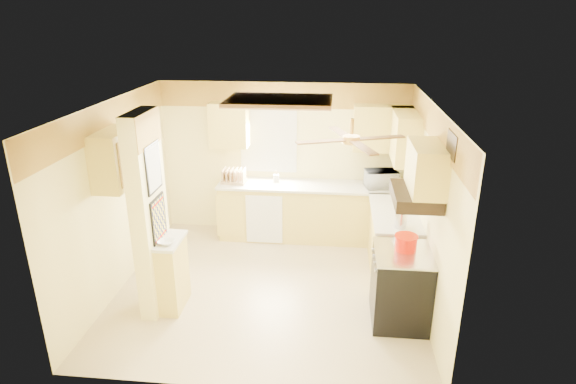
# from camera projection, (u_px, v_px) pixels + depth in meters

# --- Properties ---
(floor) EXTENTS (4.00, 4.00, 0.00)m
(floor) POSITION_uv_depth(u_px,v_px,m) (269.00, 287.00, 6.57)
(floor) COLOR #C5B088
(floor) RESTS_ON ground
(ceiling) EXTENTS (4.00, 4.00, 0.00)m
(ceiling) POSITION_uv_depth(u_px,v_px,m) (266.00, 105.00, 5.68)
(ceiling) COLOR white
(ceiling) RESTS_ON wall_back
(wall_back) EXTENTS (4.00, 0.00, 4.00)m
(wall_back) POSITION_uv_depth(u_px,v_px,m) (284.00, 159.00, 7.89)
(wall_back) COLOR #FFEF9B
(wall_back) RESTS_ON floor
(wall_front) EXTENTS (4.00, 0.00, 4.00)m
(wall_front) POSITION_uv_depth(u_px,v_px,m) (238.00, 280.00, 4.36)
(wall_front) COLOR #FFEF9B
(wall_front) RESTS_ON floor
(wall_left) EXTENTS (0.00, 3.80, 3.80)m
(wall_left) POSITION_uv_depth(u_px,v_px,m) (117.00, 197.00, 6.32)
(wall_left) COLOR #FFEF9B
(wall_left) RESTS_ON floor
(wall_right) EXTENTS (0.00, 3.80, 3.80)m
(wall_right) POSITION_uv_depth(u_px,v_px,m) (428.00, 209.00, 5.94)
(wall_right) COLOR #FFEF9B
(wall_right) RESTS_ON floor
(wallpaper_border) EXTENTS (4.00, 0.02, 0.40)m
(wallpaper_border) POSITION_uv_depth(u_px,v_px,m) (284.00, 95.00, 7.50)
(wallpaper_border) COLOR #F8C449
(wallpaper_border) RESTS_ON wall_back
(partition_column) EXTENTS (0.20, 0.70, 2.50)m
(partition_column) POSITION_uv_depth(u_px,v_px,m) (149.00, 215.00, 5.74)
(partition_column) COLOR #FFEF9B
(partition_column) RESTS_ON floor
(partition_ledge) EXTENTS (0.25, 0.55, 0.90)m
(partition_ledge) POSITION_uv_depth(u_px,v_px,m) (173.00, 275.00, 6.01)
(partition_ledge) COLOR #DFC45B
(partition_ledge) RESTS_ON floor
(ledge_top) EXTENTS (0.28, 0.58, 0.04)m
(ledge_top) POSITION_uv_depth(u_px,v_px,m) (169.00, 241.00, 5.84)
(ledge_top) COLOR silver
(ledge_top) RESTS_ON partition_ledge
(lower_cabinets_back) EXTENTS (3.00, 0.60, 0.90)m
(lower_cabinets_back) POSITION_uv_depth(u_px,v_px,m) (312.00, 213.00, 7.85)
(lower_cabinets_back) COLOR #DFC45B
(lower_cabinets_back) RESTS_ON floor
(lower_cabinets_right) EXTENTS (0.60, 1.40, 0.90)m
(lower_cabinets_right) POSITION_uv_depth(u_px,v_px,m) (393.00, 244.00, 6.81)
(lower_cabinets_right) COLOR #DFC45B
(lower_cabinets_right) RESTS_ON floor
(countertop_back) EXTENTS (3.04, 0.64, 0.04)m
(countertop_back) POSITION_uv_depth(u_px,v_px,m) (313.00, 186.00, 7.68)
(countertop_back) COLOR silver
(countertop_back) RESTS_ON lower_cabinets_back
(countertop_right) EXTENTS (0.64, 1.44, 0.04)m
(countertop_right) POSITION_uv_depth(u_px,v_px,m) (395.00, 213.00, 6.64)
(countertop_right) COLOR silver
(countertop_right) RESTS_ON lower_cabinets_right
(dishwasher_panel) EXTENTS (0.58, 0.02, 0.80)m
(dishwasher_panel) POSITION_uv_depth(u_px,v_px,m) (264.00, 220.00, 7.64)
(dishwasher_panel) COLOR white
(dishwasher_panel) RESTS_ON lower_cabinets_back
(window) EXTENTS (0.92, 0.02, 1.02)m
(window) POSITION_uv_depth(u_px,v_px,m) (268.00, 142.00, 7.80)
(window) COLOR white
(window) RESTS_ON wall_back
(upper_cab_back_left) EXTENTS (0.60, 0.35, 0.70)m
(upper_cab_back_left) POSITION_uv_depth(u_px,v_px,m) (229.00, 125.00, 7.60)
(upper_cab_back_left) COLOR #DFC45B
(upper_cab_back_left) RESTS_ON wall_back
(upper_cab_back_right) EXTENTS (0.90, 0.35, 0.70)m
(upper_cab_back_right) POSITION_uv_depth(u_px,v_px,m) (383.00, 128.00, 7.37)
(upper_cab_back_right) COLOR #DFC45B
(upper_cab_back_right) RESTS_ON wall_back
(upper_cab_right) EXTENTS (0.35, 1.00, 0.70)m
(upper_cab_right) POSITION_uv_depth(u_px,v_px,m) (405.00, 136.00, 6.90)
(upper_cab_right) COLOR #DFC45B
(upper_cab_right) RESTS_ON wall_right
(upper_cab_left_wall) EXTENTS (0.35, 0.75, 0.70)m
(upper_cab_left_wall) POSITION_uv_depth(u_px,v_px,m) (116.00, 159.00, 5.86)
(upper_cab_left_wall) COLOR #DFC45B
(upper_cab_left_wall) RESTS_ON wall_left
(upper_cab_over_stove) EXTENTS (0.35, 0.76, 0.52)m
(upper_cab_over_stove) POSITION_uv_depth(u_px,v_px,m) (426.00, 168.00, 5.19)
(upper_cab_over_stove) COLOR #DFC45B
(upper_cab_over_stove) RESTS_ON wall_right
(stove) EXTENTS (0.68, 0.77, 0.92)m
(stove) POSITION_uv_depth(u_px,v_px,m) (400.00, 286.00, 5.73)
(stove) COLOR black
(stove) RESTS_ON floor
(range_hood) EXTENTS (0.50, 0.76, 0.14)m
(range_hood) POSITION_uv_depth(u_px,v_px,m) (416.00, 196.00, 5.32)
(range_hood) COLOR black
(range_hood) RESTS_ON upper_cab_over_stove
(poster_menu) EXTENTS (0.02, 0.42, 0.57)m
(poster_menu) POSITION_uv_depth(u_px,v_px,m) (153.00, 168.00, 5.52)
(poster_menu) COLOR black
(poster_menu) RESTS_ON partition_column
(poster_nashville) EXTENTS (0.02, 0.42, 0.57)m
(poster_nashville) POSITION_uv_depth(u_px,v_px,m) (159.00, 219.00, 5.75)
(poster_nashville) COLOR black
(poster_nashville) RESTS_ON partition_column
(ceiling_light_panel) EXTENTS (1.35, 0.95, 0.06)m
(ceiling_light_panel) POSITION_uv_depth(u_px,v_px,m) (279.00, 101.00, 6.16)
(ceiling_light_panel) COLOR brown
(ceiling_light_panel) RESTS_ON ceiling
(ceiling_fan) EXTENTS (1.15, 1.15, 0.26)m
(ceiling_fan) POSITION_uv_depth(u_px,v_px,m) (351.00, 139.00, 5.01)
(ceiling_fan) COLOR gold
(ceiling_fan) RESTS_ON ceiling
(vent_grate) EXTENTS (0.02, 0.40, 0.25)m
(vent_grate) POSITION_uv_depth(u_px,v_px,m) (452.00, 145.00, 4.73)
(vent_grate) COLOR black
(vent_grate) RESTS_ON wall_right
(microwave) EXTENTS (0.54, 0.41, 0.27)m
(microwave) POSITION_uv_depth(u_px,v_px,m) (381.00, 179.00, 7.52)
(microwave) COLOR white
(microwave) RESTS_ON countertop_back
(bowl) EXTENTS (0.21, 0.21, 0.05)m
(bowl) POSITION_uv_depth(u_px,v_px,m) (166.00, 242.00, 5.71)
(bowl) COLOR white
(bowl) RESTS_ON ledge_top
(dutch_oven) EXTENTS (0.27, 0.27, 0.18)m
(dutch_oven) POSITION_uv_depth(u_px,v_px,m) (406.00, 242.00, 5.61)
(dutch_oven) COLOR red
(dutch_oven) RESTS_ON stove
(kettle) EXTENTS (0.16, 0.16, 0.24)m
(kettle) POSITION_uv_depth(u_px,v_px,m) (401.00, 219.00, 6.12)
(kettle) COLOR silver
(kettle) RESTS_ON countertop_right
(dish_rack) EXTENTS (0.40, 0.30, 0.22)m
(dish_rack) POSITION_uv_depth(u_px,v_px,m) (234.00, 178.00, 7.74)
(dish_rack) COLOR tan
(dish_rack) RESTS_ON countertop_back
(utensil_crock) EXTENTS (0.09, 0.09, 0.19)m
(utensil_crock) POSITION_uv_depth(u_px,v_px,m) (276.00, 178.00, 7.78)
(utensil_crock) COLOR white
(utensil_crock) RESTS_ON countertop_back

